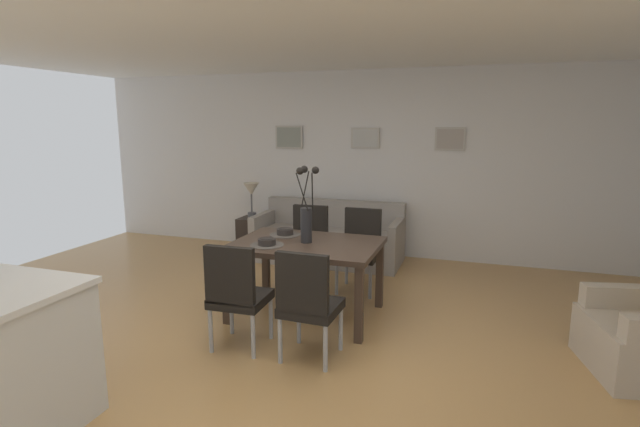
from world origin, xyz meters
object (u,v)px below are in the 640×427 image
bowl_near_right (285,231)px  side_table (252,235)px  dining_table (306,251)px  sofa (329,240)px  framed_picture_center (365,138)px  bowl_near_left (267,241)px  table_lamp (251,192)px  dining_chair_near_right (308,241)px  dining_chair_far_left (308,300)px  dining_chair_far_right (360,246)px  framed_picture_right (450,139)px  dining_chair_near_left (236,291)px  framed_picture_left (289,137)px  centerpiece_vase (306,214)px

bowl_near_right → side_table: (-1.24, 1.71, -0.52)m
dining_table → sofa: size_ratio=0.70×
framed_picture_center → dining_table: bearing=-90.0°
bowl_near_left → table_lamp: 2.49m
dining_chair_near_right → dining_chair_far_left: 1.91m
dining_chair_far_right → bowl_near_left: size_ratio=5.41×
sofa → framed_picture_right: framed_picture_right is taller
bowl_near_left → framed_picture_center: bearing=83.2°
dining_chair_near_left → framed_picture_right: size_ratio=2.34×
dining_chair_far_left → dining_chair_far_right: size_ratio=1.00×
dining_chair_near_right → sofa: 1.04m
dining_chair_far_left → bowl_near_left: bearing=134.5°
bowl_near_left → bowl_near_right: same height
dining_chair_far_left → sofa: dining_chair_far_left is taller
dining_chair_far_left → bowl_near_right: (-0.65, 1.11, 0.27)m
bowl_near_left → framed_picture_left: bearing=107.6°
dining_table → centerpiece_vase: size_ratio=1.90×
dining_table → framed_picture_left: bearing=115.5°
bowl_near_right → framed_picture_center: bearing=81.8°
framed_picture_left → framed_picture_right: 2.30m
dining_chair_near_left → framed_picture_left: (-0.86, 3.29, 1.16)m
sofa → side_table: size_ratio=3.85×
dining_chair_far_right → sofa: bearing=124.2°
framed_picture_center → framed_picture_right: framed_picture_right is taller
framed_picture_right → bowl_near_left: bearing=-119.1°
dining_chair_far_right → sofa: size_ratio=0.46×
dining_table → dining_chair_near_left: bearing=-108.2°
dining_chair_near_left → framed_picture_right: bearing=66.3°
framed_picture_left → framed_picture_center: size_ratio=1.05×
dining_chair_near_left → framed_picture_center: 3.50m
table_lamp → bowl_near_right: bearing=-54.1°
sofa → dining_chair_near_right: bearing=-86.4°
dining_chair_near_left → framed_picture_left: bearing=104.6°
centerpiece_vase → table_lamp: bearing=128.8°
centerpiece_vase → framed_picture_left: bearing=115.6°
centerpiece_vase → bowl_near_right: bearing=144.9°
dining_chair_near_left → framed_picture_left: 3.59m
dining_chair_far_left → bowl_near_right: size_ratio=5.41×
dining_chair_near_right → bowl_near_right: size_ratio=5.41×
dining_chair_far_right → centerpiece_vase: bearing=-109.3°
sofa → framed_picture_center: size_ratio=4.95×
dining_chair_far_right → centerpiece_vase: 1.08m
side_table → framed_picture_left: (0.40, 0.48, 1.41)m
dining_chair_near_left → bowl_near_right: (-0.02, 1.11, 0.27)m
dining_table → dining_chair_near_right: 0.97m
dining_chair_far_left → bowl_near_left: (-0.65, 0.66, 0.27)m
dining_chair_near_right → centerpiece_vase: 1.09m
dining_chair_near_right → framed_picture_left: 2.07m
side_table → framed_picture_center: framed_picture_center is taller
dining_chair_far_right → centerpiece_vase: (-0.32, -0.90, 0.51)m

